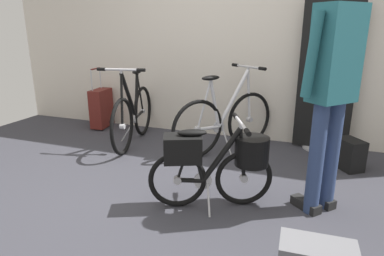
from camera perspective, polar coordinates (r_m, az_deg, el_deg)
ground_plane at (r=2.75m, az=-5.64°, el=-12.65°), size 6.16×6.16×0.00m
back_wall at (r=4.24m, az=5.88°, el=18.77°), size 6.16×0.10×3.01m
floor_banner_stand at (r=3.98m, az=21.86°, el=6.64°), size 0.60×0.36×1.63m
folding_bike_foreground at (r=2.55m, az=4.31°, el=-5.54°), size 0.90×0.57×0.69m
display_bike_left at (r=4.03m, az=-9.99°, el=2.28°), size 0.53×1.34×0.95m
display_bike_right at (r=3.72m, az=5.63°, el=1.27°), size 0.85×1.12×0.95m
visitor_near_wall at (r=2.52m, az=22.94°, el=7.87°), size 0.39×0.42×1.75m
rolling_suitcase at (r=4.81m, az=-15.22°, el=3.34°), size 0.21×0.38×0.83m
handbag_on_floor at (r=3.64m, az=25.34°, el=-4.11°), size 0.30×0.32×0.30m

